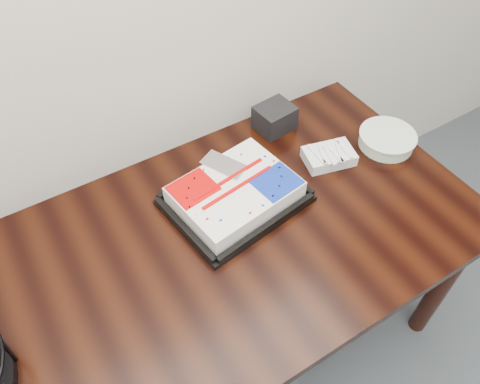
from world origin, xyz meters
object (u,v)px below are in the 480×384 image
table (204,266)px  plate_stack (387,139)px  napkin_box (275,118)px  cake_tray (235,194)px

table → plate_stack: plate_stack is taller
napkin_box → plate_stack: bearing=-44.9°
cake_tray → plate_stack: cake_tray is taller
napkin_box → cake_tray: bearing=-143.2°
table → napkin_box: (0.50, 0.35, 0.13)m
cake_tray → napkin_box: napkin_box is taller
cake_tray → plate_stack: (0.61, -0.06, -0.01)m
table → cake_tray: 0.25m
plate_stack → napkin_box: size_ratio=1.53×
cake_tray → napkin_box: size_ratio=3.46×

